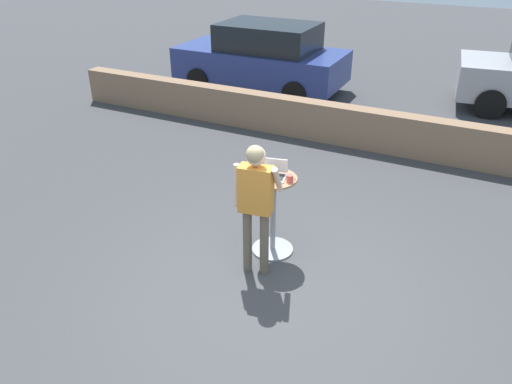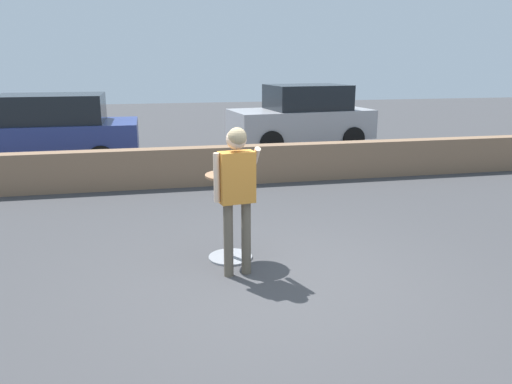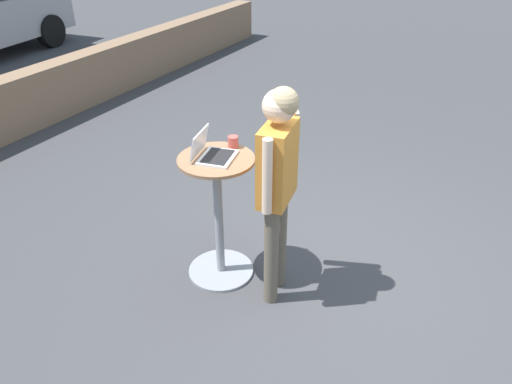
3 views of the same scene
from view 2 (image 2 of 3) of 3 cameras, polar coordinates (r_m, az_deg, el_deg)
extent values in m
plane|color=#3D3D3F|center=(5.68, 2.38, -10.39)|extent=(50.00, 50.00, 0.00)
cube|color=#84664C|center=(10.05, -4.40, 3.05)|extent=(13.93, 0.35, 0.76)
cylinder|color=gray|center=(6.37, -2.94, -7.43)|extent=(0.55, 0.55, 0.03)
cylinder|color=gray|center=(6.18, -3.01, -2.87)|extent=(0.07, 0.07, 1.04)
cylinder|color=#8C6647|center=(6.04, -3.07, 1.93)|extent=(0.59, 0.59, 0.02)
cube|color=silver|center=(6.03, -3.05, 2.10)|extent=(0.34, 0.30, 0.02)
cube|color=black|center=(6.02, -3.06, 2.19)|extent=(0.30, 0.24, 0.00)
cube|color=silver|center=(6.13, -3.54, 3.30)|extent=(0.30, 0.11, 0.19)
cube|color=white|center=(6.13, -3.52, 3.30)|extent=(0.28, 0.09, 0.17)
cylinder|color=#C14C42|center=(6.05, -0.99, 2.53)|extent=(0.08, 0.08, 0.09)
torus|color=#C14C42|center=(6.06, -0.49, 2.57)|extent=(0.04, 0.01, 0.04)
cylinder|color=brown|center=(5.71, -3.18, -5.51)|extent=(0.11, 0.11, 0.88)
cylinder|color=brown|center=(5.78, -1.13, -5.25)|extent=(0.11, 0.11, 0.88)
cube|color=orange|center=(5.54, -2.22, 1.69)|extent=(0.42, 0.25, 0.58)
sphere|color=beige|center=(5.45, -2.27, 6.05)|extent=(0.23, 0.23, 0.23)
sphere|color=#9E8966|center=(5.42, -2.17, 6.30)|extent=(0.21, 0.21, 0.21)
cylinder|color=beige|center=(5.46, -4.52, 1.64)|extent=(0.07, 0.07, 0.55)
cylinder|color=beige|center=(5.66, -0.29, 3.28)|extent=(0.12, 0.33, 0.42)
cube|color=#9E9EA3|center=(14.31, 5.08, 7.80)|extent=(4.07, 2.25, 0.79)
cube|color=black|center=(14.32, 5.88, 10.74)|extent=(2.31, 1.83, 0.68)
cylinder|color=black|center=(13.12, 1.71, 5.62)|extent=(0.67, 0.29, 0.65)
cylinder|color=black|center=(14.73, -0.63, 6.63)|extent=(0.67, 0.29, 0.65)
cylinder|color=black|center=(14.13, 10.97, 6.02)|extent=(0.67, 0.29, 0.65)
cylinder|color=black|center=(15.64, 7.86, 6.97)|extent=(0.67, 0.29, 0.65)
cube|color=navy|center=(12.66, -23.06, 5.59)|extent=(4.28, 1.89, 0.76)
cube|color=black|center=(12.55, -22.42, 8.81)|extent=(2.35, 1.65, 0.64)
cylinder|color=black|center=(11.67, -17.26, 3.67)|extent=(0.60, 0.22, 0.60)
cylinder|color=black|center=(13.41, -16.68, 5.09)|extent=(0.60, 0.22, 0.60)
camera|label=1|loc=(3.57, 70.83, 29.95)|focal=35.00mm
camera|label=3|loc=(4.41, -38.87, 16.32)|focal=35.00mm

